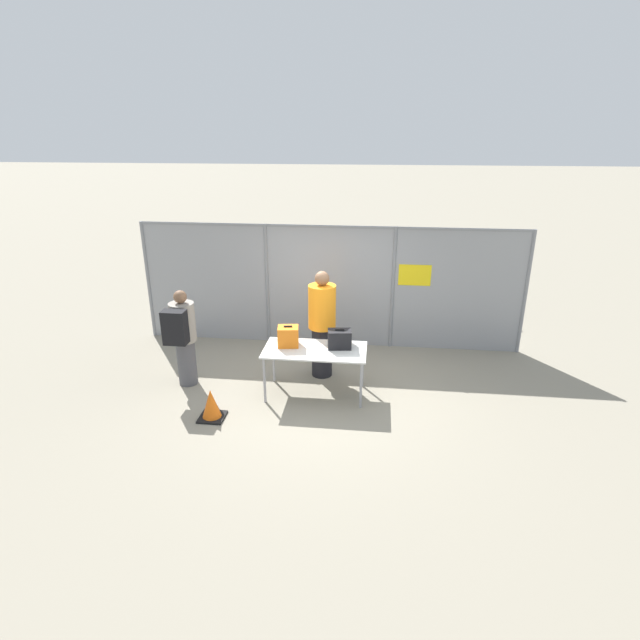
{
  "coord_description": "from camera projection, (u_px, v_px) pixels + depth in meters",
  "views": [
    {
      "loc": [
        0.89,
        -7.12,
        3.97
      ],
      "look_at": [
        -0.0,
        0.55,
        1.05
      ],
      "focal_mm": 28.0,
      "sensor_mm": 36.0,
      "label": 1
    }
  ],
  "objects": [
    {
      "name": "traffic_cone",
      "position": [
        211.0,
        405.0,
        7.31
      ],
      "size": [
        0.37,
        0.37,
        0.47
      ],
      "color": "black",
      "rests_on": "ground_plane"
    },
    {
      "name": "ground_plane",
      "position": [
        316.0,
        392.0,
        8.12
      ],
      "size": [
        120.0,
        120.0,
        0.0
      ],
      "primitive_type": "plane",
      "color": "gray"
    },
    {
      "name": "fence_section",
      "position": [
        330.0,
        284.0,
        9.57
      ],
      "size": [
        7.35,
        0.07,
        2.36
      ],
      "color": "gray",
      "rests_on": "ground_plane"
    },
    {
      "name": "suitcase_black",
      "position": [
        340.0,
        339.0,
        7.8
      ],
      "size": [
        0.39,
        0.29,
        0.32
      ],
      "color": "black",
      "rests_on": "inspection_table"
    },
    {
      "name": "utility_trailer",
      "position": [
        435.0,
        293.0,
        11.7
      ],
      "size": [
        3.47,
        2.05,
        0.73
      ],
      "color": "#B2B2B7",
      "rests_on": "ground_plane"
    },
    {
      "name": "security_worker_near",
      "position": [
        322.0,
        323.0,
        8.37
      ],
      "size": [
        0.46,
        0.46,
        1.86
      ],
      "rotation": [
        0.0,
        0.0,
        3.14
      ],
      "color": "black",
      "rests_on": "ground_plane"
    },
    {
      "name": "inspection_table",
      "position": [
        315.0,
        353.0,
        7.82
      ],
      "size": [
        1.61,
        0.82,
        0.79
      ],
      "color": "silver",
      "rests_on": "ground_plane"
    },
    {
      "name": "traveler_hooded",
      "position": [
        183.0,
        335.0,
        8.04
      ],
      "size": [
        0.4,
        0.63,
        1.63
      ],
      "rotation": [
        0.0,
        0.0,
        -0.16
      ],
      "color": "#4C4C51",
      "rests_on": "ground_plane"
    },
    {
      "name": "suitcase_orange",
      "position": [
        288.0,
        336.0,
        7.87
      ],
      "size": [
        0.36,
        0.32,
        0.34
      ],
      "color": "orange",
      "rests_on": "inspection_table"
    }
  ]
}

